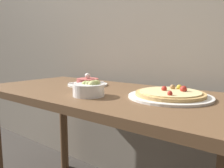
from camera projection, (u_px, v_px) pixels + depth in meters
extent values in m
cube|color=brown|center=(102.00, 94.00, 1.10)|extent=(1.36, 0.64, 0.03)
cylinder|color=brown|center=(64.00, 126.00, 1.73)|extent=(0.06, 0.06, 0.70)
cylinder|color=white|center=(170.00, 97.00, 0.93)|extent=(0.35, 0.35, 0.01)
cylinder|color=tan|center=(170.00, 94.00, 0.92)|extent=(0.29, 0.29, 0.01)
cylinder|color=beige|center=(170.00, 92.00, 0.92)|extent=(0.26, 0.26, 0.00)
sphere|color=#B22D23|center=(184.00, 89.00, 0.92)|extent=(0.03, 0.03, 0.03)
sphere|color=#997047|center=(173.00, 87.00, 0.98)|extent=(0.02, 0.02, 0.02)
sphere|color=#B22D23|center=(164.00, 89.00, 0.94)|extent=(0.02, 0.02, 0.02)
sphere|color=gold|center=(179.00, 87.00, 0.98)|extent=(0.02, 0.02, 0.02)
sphere|color=#B22D23|center=(170.00, 93.00, 0.84)|extent=(0.02, 0.02, 0.02)
cylinder|color=white|center=(88.00, 84.00, 1.28)|extent=(0.23, 0.23, 0.01)
cylinder|color=#B2514C|center=(88.00, 81.00, 1.28)|extent=(0.13, 0.13, 0.03)
sphere|color=silver|center=(88.00, 76.00, 1.27)|extent=(0.03, 0.03, 0.03)
cube|color=white|center=(99.00, 84.00, 1.22)|extent=(0.04, 0.02, 0.01)
cube|color=white|center=(101.00, 82.00, 1.33)|extent=(0.03, 0.04, 0.01)
cube|color=white|center=(85.00, 81.00, 1.36)|extent=(0.04, 0.04, 0.01)
cube|color=white|center=(72.00, 83.00, 1.28)|extent=(0.04, 0.04, 0.01)
cube|color=white|center=(81.00, 85.00, 1.19)|extent=(0.03, 0.04, 0.01)
cylinder|color=white|center=(89.00, 90.00, 0.96)|extent=(0.14, 0.14, 0.05)
sphere|color=#A3B25B|center=(94.00, 85.00, 0.95)|extent=(0.04, 0.04, 0.04)
sphere|color=#B7BC70|center=(89.00, 85.00, 0.96)|extent=(0.03, 0.03, 0.03)
sphere|color=#A3B25B|center=(86.00, 84.00, 0.97)|extent=(0.03, 0.03, 0.03)
sphere|color=#B7BC70|center=(93.00, 85.00, 0.94)|extent=(0.04, 0.04, 0.04)
sphere|color=#B7BC70|center=(97.00, 84.00, 0.97)|extent=(0.04, 0.04, 0.04)
sphere|color=#A3B25B|center=(85.00, 84.00, 0.97)|extent=(0.03, 0.03, 0.03)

